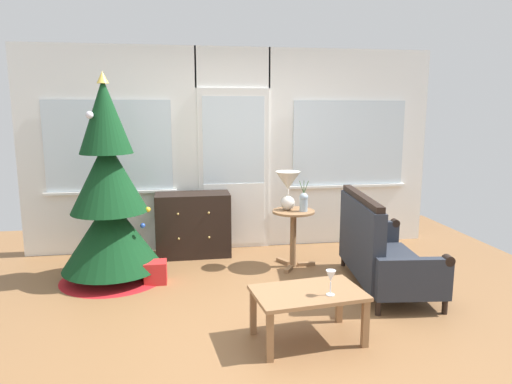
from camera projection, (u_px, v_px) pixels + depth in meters
The scene contains 11 objects.
ground_plane at pixel (260, 314), 4.11m from camera, with size 6.76×6.76×0.00m, color brown.
back_wall_with_door at pixel (233, 150), 5.91m from camera, with size 5.20×0.14×2.55m.
christmas_tree at pixel (110, 204), 4.83m from camera, with size 1.11×1.11×2.16m.
dresser_cabinet at pixel (193, 225), 5.70m from camera, with size 0.90×0.45×0.78m.
settee_sofa at pixel (378, 251), 4.67m from camera, with size 0.85×1.50×0.96m.
side_table at pixel (293, 227), 5.27m from camera, with size 0.50×0.48×0.66m.
table_lamp at pixel (288, 185), 5.21m from camera, with size 0.28×0.28×0.44m.
flower_vase at pixel (304, 201), 5.17m from camera, with size 0.11×0.10×0.35m.
coffee_table at pixel (308, 298), 3.59m from camera, with size 0.90×0.62×0.40m.
wine_glass at pixel (331, 277), 3.47m from camera, with size 0.08×0.08×0.20m.
gift_box at pixel (156, 272), 4.83m from camera, with size 0.23×0.21×0.23m, color red.
Camera 1 is at (-0.64, -3.80, 1.79)m, focal length 32.50 mm.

